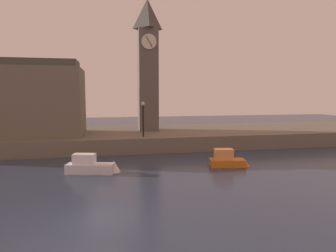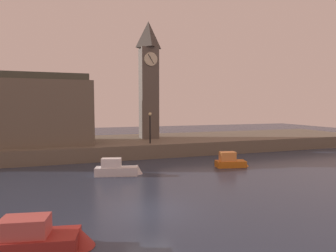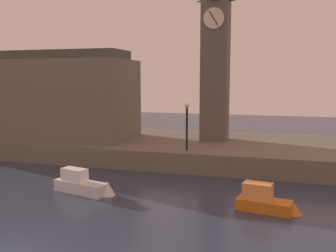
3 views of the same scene
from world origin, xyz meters
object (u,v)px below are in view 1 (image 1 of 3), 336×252
Objects in this scene: streetlamp at (143,115)px; clock_tower at (148,63)px; boat_ferry_white at (94,166)px; boat_patrol_orange at (229,160)px.

clock_tower is at bearing 77.21° from streetlamp.
clock_tower is 3.64× the size of boat_ferry_white.
streetlamp is at bearing 129.34° from boat_patrol_orange.
streetlamp is at bearing 58.27° from boat_ferry_white.
clock_tower is 4.37× the size of boat_patrol_orange.
boat_ferry_white is at bearing -121.73° from streetlamp.
clock_tower is 7.61m from streetlamp.
clock_tower is at bearing 111.13° from boat_patrol_orange.
boat_patrol_orange is (4.80, -12.43, -8.66)m from clock_tower.
streetlamp reaches higher than boat_ferry_white.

